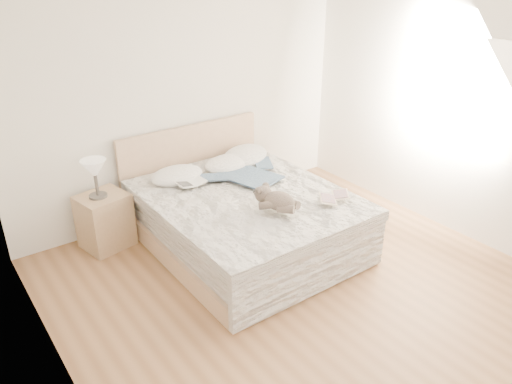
% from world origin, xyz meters
% --- Properties ---
extents(floor, '(4.00, 4.50, 0.00)m').
position_xyz_m(floor, '(0.00, 0.00, 0.00)').
color(floor, brown).
rests_on(floor, ground).
extents(wall_back, '(4.00, 0.02, 2.70)m').
position_xyz_m(wall_back, '(0.00, 2.25, 1.35)').
color(wall_back, white).
rests_on(wall_back, ground).
extents(wall_left, '(0.02, 4.50, 2.70)m').
position_xyz_m(wall_left, '(-2.00, 0.00, 1.35)').
color(wall_left, white).
rests_on(wall_left, ground).
extents(wall_right, '(0.02, 4.50, 2.70)m').
position_xyz_m(wall_right, '(2.00, 0.00, 1.35)').
color(wall_right, white).
rests_on(wall_right, ground).
extents(window, '(0.02, 1.30, 1.10)m').
position_xyz_m(window, '(1.99, 0.30, 1.45)').
color(window, white).
rests_on(window, wall_right).
extents(bed, '(1.72, 2.14, 1.00)m').
position_xyz_m(bed, '(0.00, 1.19, 0.31)').
color(bed, tan).
rests_on(bed, floor).
extents(nightstand, '(0.52, 0.48, 0.56)m').
position_xyz_m(nightstand, '(-1.13, 1.97, 0.28)').
color(nightstand, tan).
rests_on(nightstand, floor).
extents(table_lamp, '(0.26, 0.26, 0.38)m').
position_xyz_m(table_lamp, '(-1.16, 1.97, 0.83)').
color(table_lamp, '#45403B').
rests_on(table_lamp, nightstand).
extents(pillow_left, '(0.56, 0.40, 0.17)m').
position_xyz_m(pillow_left, '(-0.38, 1.82, 0.64)').
color(pillow_left, white).
rests_on(pillow_left, bed).
extents(pillow_middle, '(0.59, 0.45, 0.16)m').
position_xyz_m(pillow_middle, '(0.21, 1.77, 0.64)').
color(pillow_middle, white).
rests_on(pillow_middle, bed).
extents(pillow_right, '(0.78, 0.70, 0.19)m').
position_xyz_m(pillow_right, '(0.50, 1.84, 0.64)').
color(pillow_right, white).
rests_on(pillow_right, bed).
extents(blouse, '(0.83, 0.86, 0.03)m').
position_xyz_m(blouse, '(0.23, 1.38, 0.63)').
color(blouse, '#344C68').
rests_on(blouse, bed).
extents(photo_book, '(0.31, 0.22, 0.02)m').
position_xyz_m(photo_book, '(-0.35, 1.58, 0.63)').
color(photo_book, white).
rests_on(photo_book, bed).
extents(childrens_book, '(0.39, 0.38, 0.02)m').
position_xyz_m(childrens_book, '(0.58, 0.50, 0.63)').
color(childrens_book, '#F8E5C6').
rests_on(childrens_book, bed).
extents(teddy_bear, '(0.39, 0.45, 0.20)m').
position_xyz_m(teddy_bear, '(0.01, 0.61, 0.65)').
color(teddy_bear, '#65564B').
rests_on(teddy_bear, bed).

